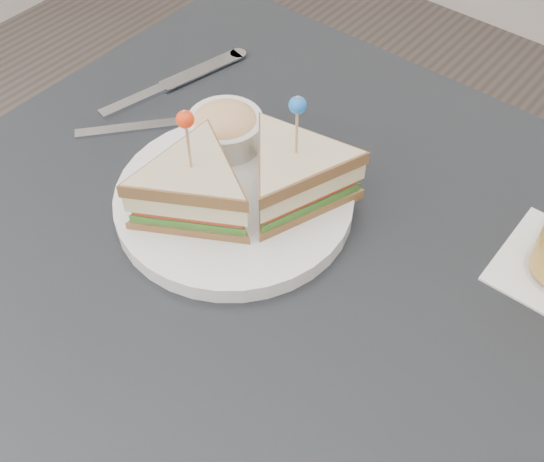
# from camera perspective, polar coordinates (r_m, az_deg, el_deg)

# --- Properties ---
(table) EXTENTS (0.80, 0.80, 0.75)m
(table) POSITION_cam_1_polar(r_m,az_deg,el_deg) (0.76, -1.07, -6.33)
(table) COLOR black
(table) RESTS_ON ground
(plate_meal) EXTENTS (0.29, 0.27, 0.15)m
(plate_meal) POSITION_cam_1_polar(r_m,az_deg,el_deg) (0.72, -2.69, 4.27)
(plate_meal) COLOR white
(plate_meal) RESTS_ON table
(cutlery_fork) EXTENTS (0.15, 0.17, 0.01)m
(cutlery_fork) POSITION_cam_1_polar(r_m,az_deg,el_deg) (0.86, -8.62, 8.94)
(cutlery_fork) COLOR silver
(cutlery_fork) RESTS_ON table
(cutlery_knife) EXTENTS (0.07, 0.22, 0.01)m
(cutlery_knife) POSITION_cam_1_polar(r_m,az_deg,el_deg) (0.92, -8.57, 12.03)
(cutlery_knife) COLOR silver
(cutlery_knife) RESTS_ON table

